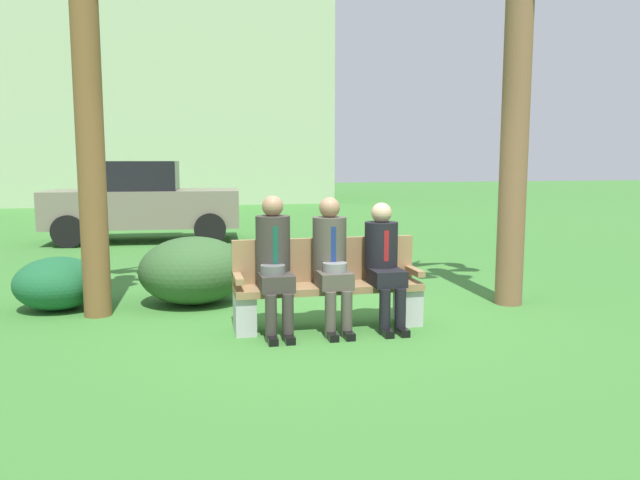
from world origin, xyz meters
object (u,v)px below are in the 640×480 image
seated_man_middle (332,257)px  shrub_mid_lawn (58,283)px  seated_man_right (384,258)px  shrub_near_bench (194,270)px  park_bench (327,286)px  parked_car_near (142,202)px  building_backdrop (168,43)px  seated_man_left (274,258)px

seated_man_middle → shrub_mid_lawn: size_ratio=1.37×
seated_man_right → shrub_near_bench: seated_man_right is taller
seated_man_right → shrub_mid_lawn: seated_man_right is taller
shrub_near_bench → park_bench: bearing=-45.6°
park_bench → shrub_mid_lawn: (-2.83, 1.37, -0.12)m
shrub_mid_lawn → parked_car_near: size_ratio=0.24×
building_backdrop → parked_car_near: bearing=-91.6°
seated_man_right → shrub_near_bench: size_ratio=0.99×
shrub_mid_lawn → park_bench: bearing=-25.9°
park_bench → parked_car_near: (-2.23, 7.38, 0.42)m
seated_man_left → shrub_near_bench: size_ratio=1.06×
seated_man_middle → parked_car_near: size_ratio=0.33×
seated_man_left → park_bench: bearing=12.7°
park_bench → parked_car_near: bearing=106.8°
shrub_mid_lawn → seated_man_middle: bearing=-27.8°
seated_man_left → seated_man_right: 1.12m
seated_man_left → seated_man_right: seated_man_left is taller
shrub_mid_lawn → building_backdrop: (1.01, 20.38, 6.36)m
seated_man_middle → building_backdrop: 22.74m
seated_man_left → shrub_mid_lawn: bearing=146.5°
seated_man_left → seated_man_right: bearing=-0.1°
seated_man_right → building_backdrop: (-2.38, 21.88, 5.95)m
park_bench → building_backdrop: building_backdrop is taller
seated_man_middle → parked_car_near: bearing=106.6°
shrub_near_bench → seated_man_middle: bearing=-47.9°
seated_man_middle → shrub_near_bench: seated_man_middle is taller
park_bench → seated_man_left: 0.66m
building_backdrop → seated_man_right: bearing=-83.8°
seated_man_left → building_backdrop: size_ratio=0.10×
seated_man_middle → seated_man_right: (0.54, -0.00, -0.03)m
seated_man_right → building_backdrop: size_ratio=0.10×
seated_man_right → building_backdrop: 22.80m
seated_man_left → building_backdrop: building_backdrop is taller
seated_man_middle → shrub_mid_lawn: (-2.84, 1.50, -0.43)m
seated_man_middle → seated_man_left: bearing=179.8°
park_bench → building_backdrop: (-1.82, 21.75, 6.24)m
seated_man_left → building_backdrop: 22.70m
seated_man_middle → seated_man_right: 0.55m
park_bench → shrub_near_bench: 1.87m
seated_man_right → shrub_mid_lawn: 3.73m
seated_man_right → parked_car_near: (-2.79, 7.51, 0.13)m
park_bench → seated_man_right: (0.56, -0.13, 0.29)m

